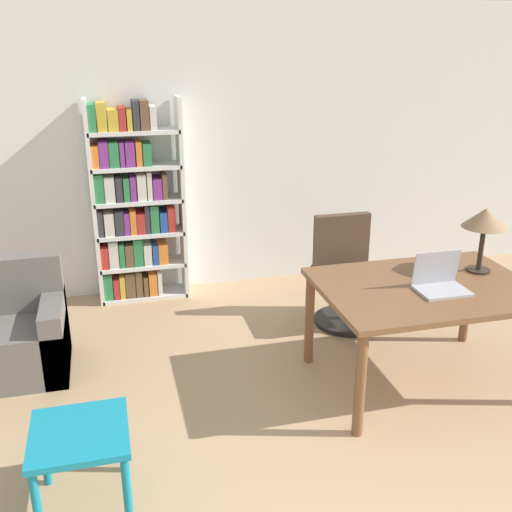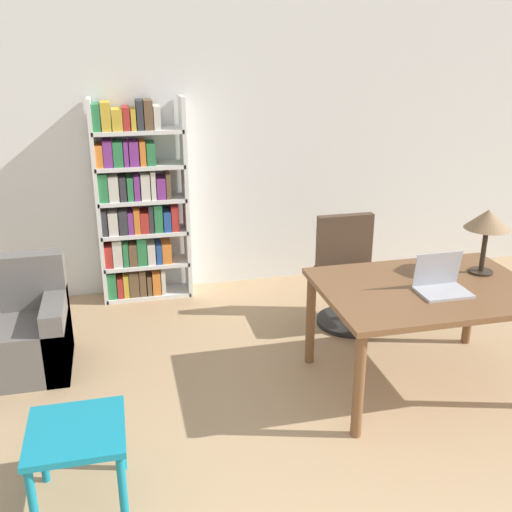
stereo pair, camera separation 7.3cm
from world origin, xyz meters
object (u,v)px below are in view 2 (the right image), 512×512
laptop (441,284)px  table_lamp (488,222)px  office_chair (349,277)px  side_table_blue (77,442)px  desk (426,298)px  bookshelf (137,206)px  armchair (24,334)px

laptop → table_lamp: table_lamp is taller
office_chair → side_table_blue: office_chair is taller
desk → table_lamp: 0.71m
laptop → bookshelf: bookshelf is taller
side_table_blue → armchair: bearing=106.6°
office_chair → bookshelf: (-1.74, 0.95, 0.49)m
table_lamp → office_chair: table_lamp is taller
desk → armchair: size_ratio=1.75×
table_lamp → office_chair: size_ratio=0.51×
side_table_blue → bookshelf: size_ratio=0.27×
desk → laptop: size_ratio=4.39×
table_lamp → armchair: size_ratio=0.56×
office_chair → bookshelf: size_ratio=0.49×
side_table_blue → armchair: (-0.46, 1.54, -0.10)m
desk → armchair: bearing=162.6°
desk → table_lamp: (0.50, 0.15, 0.48)m
armchair → bookshelf: size_ratio=0.45×
desk → bookshelf: 2.77m
armchair → bookshelf: bearing=51.4°
office_chair → side_table_blue: bearing=-141.6°
laptop → side_table_blue: laptop is taller
office_chair → bookshelf: 2.04m
armchair → bookshelf: bookshelf is taller
table_lamp → side_table_blue: 3.04m
table_lamp → side_table_blue: size_ratio=0.93×
side_table_blue → armchair: 1.61m
office_chair → armchair: office_chair is taller
table_lamp → office_chair: bearing=123.9°
laptop → office_chair: laptop is taller
office_chair → side_table_blue: size_ratio=1.81×
table_lamp → desk: bearing=-163.5°
table_lamp → side_table_blue: (-2.83, -0.82, -0.76)m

